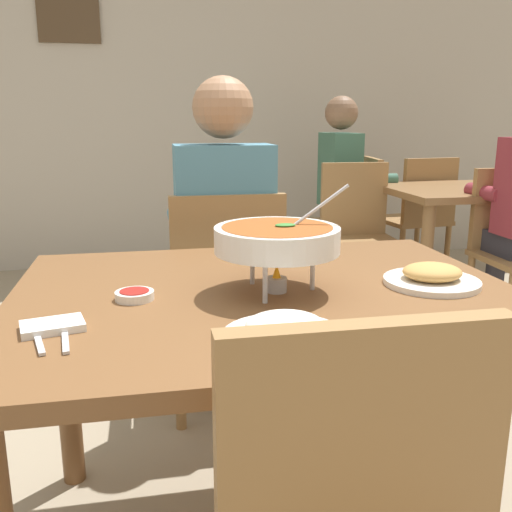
# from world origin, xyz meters

# --- Properties ---
(cafe_rear_partition) EXTENTS (10.00, 0.10, 3.00)m
(cafe_rear_partition) POSITION_xyz_m (0.00, 3.32, 1.50)
(cafe_rear_partition) COLOR #BCB2A3
(cafe_rear_partition) RESTS_ON ground_plane
(picture_frame_hung) EXTENTS (0.44, 0.03, 0.56)m
(picture_frame_hung) POSITION_xyz_m (-0.78, 3.26, 1.98)
(picture_frame_hung) COLOR #4C3823
(dining_table_main) EXTENTS (1.23, 0.97, 0.75)m
(dining_table_main) POSITION_xyz_m (0.00, 0.00, 0.65)
(dining_table_main) COLOR brown
(dining_table_main) RESTS_ON ground_plane
(chair_diner_main) EXTENTS (0.44, 0.44, 0.90)m
(chair_diner_main) POSITION_xyz_m (-0.00, 0.77, 0.51)
(chair_diner_main) COLOR olive
(chair_diner_main) RESTS_ON ground_plane
(diner_main) EXTENTS (0.40, 0.45, 1.31)m
(diner_main) POSITION_xyz_m (0.00, 0.81, 0.75)
(diner_main) COLOR #2D2D38
(diner_main) RESTS_ON ground_plane
(curry_bowl) EXTENTS (0.33, 0.30, 0.26)m
(curry_bowl) POSITION_xyz_m (0.02, -0.02, 0.88)
(curry_bowl) COLOR silver
(curry_bowl) RESTS_ON dining_table_main
(rice_plate) EXTENTS (0.24, 0.24, 0.06)m
(rice_plate) POSITION_xyz_m (-0.04, -0.33, 0.77)
(rice_plate) COLOR white
(rice_plate) RESTS_ON dining_table_main
(appetizer_plate) EXTENTS (0.24, 0.24, 0.06)m
(appetizer_plate) POSITION_xyz_m (0.42, -0.03, 0.77)
(appetizer_plate) COLOR white
(appetizer_plate) RESTS_ON dining_table_main
(sauce_dish) EXTENTS (0.09, 0.09, 0.02)m
(sauce_dish) POSITION_xyz_m (-0.32, -0.01, 0.76)
(sauce_dish) COLOR white
(sauce_dish) RESTS_ON dining_table_main
(napkin_folded) EXTENTS (0.14, 0.11, 0.02)m
(napkin_folded) POSITION_xyz_m (-0.48, -0.18, 0.76)
(napkin_folded) COLOR white
(napkin_folded) RESTS_ON dining_table_main
(fork_utensil) EXTENTS (0.06, 0.17, 0.01)m
(fork_utensil) POSITION_xyz_m (-0.50, -0.23, 0.76)
(fork_utensil) COLOR silver
(fork_utensil) RESTS_ON dining_table_main
(spoon_utensil) EXTENTS (0.04, 0.17, 0.01)m
(spoon_utensil) POSITION_xyz_m (-0.45, -0.23, 0.76)
(spoon_utensil) COLOR silver
(spoon_utensil) RESTS_ON dining_table_main
(dining_table_far) EXTENTS (1.00, 0.80, 0.75)m
(dining_table_far) POSITION_xyz_m (1.67, 1.84, 0.62)
(dining_table_far) COLOR brown
(dining_table_far) RESTS_ON ground_plane
(chair_bg_left) EXTENTS (0.50, 0.50, 0.90)m
(chair_bg_left) POSITION_xyz_m (1.16, 2.41, 0.51)
(chair_bg_left) COLOR olive
(chair_bg_left) RESTS_ON ground_plane
(chair_bg_right) EXTENTS (0.49, 0.49, 0.90)m
(chair_bg_right) POSITION_xyz_m (1.63, 2.39, 0.51)
(chair_bg_right) COLOR olive
(chair_bg_right) RESTS_ON ground_plane
(chair_bg_corner) EXTENTS (0.46, 0.46, 0.90)m
(chair_bg_corner) POSITION_xyz_m (0.98, 1.90, 0.51)
(chair_bg_corner) COLOR olive
(chair_bg_corner) RESTS_ON ground_plane
(patron_bg_left) EXTENTS (0.45, 0.40, 1.31)m
(patron_bg_left) POSITION_xyz_m (1.05, 2.36, 0.75)
(patron_bg_left) COLOR #2D2D38
(patron_bg_left) RESTS_ON ground_plane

